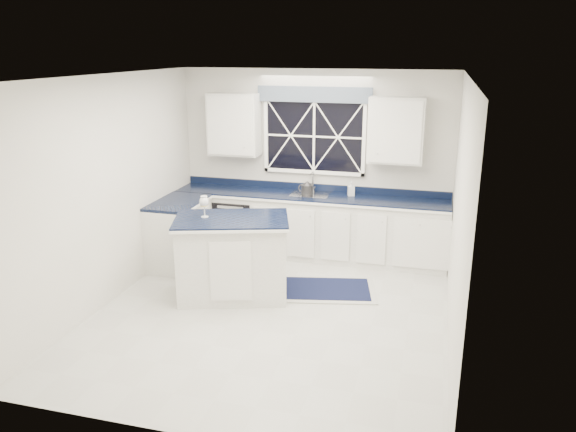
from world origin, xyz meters
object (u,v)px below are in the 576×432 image
(faucet, at_px, (313,181))
(wine_glass, at_px, (204,203))
(dishwasher, at_px, (239,224))
(soap_bottle, at_px, (351,189))
(kettle, at_px, (307,188))
(island, at_px, (232,257))

(faucet, distance_m, wine_glass, 2.06)
(dishwasher, xyz_separation_m, soap_bottle, (1.69, 0.12, 0.63))
(faucet, relative_size, kettle, 1.10)
(island, distance_m, kettle, 1.80)
(faucet, height_order, island, faucet)
(faucet, bearing_deg, dishwasher, -169.98)
(wine_glass, bearing_deg, dishwasher, 96.14)
(kettle, height_order, wine_glass, wine_glass)
(dishwasher, distance_m, wine_glass, 1.84)
(faucet, xyz_separation_m, wine_glass, (-0.92, -1.84, 0.10))
(dishwasher, distance_m, island, 1.68)
(kettle, bearing_deg, wine_glass, -103.13)
(soap_bottle, bearing_deg, dishwasher, -176.09)
(faucet, bearing_deg, wine_glass, -116.60)
(faucet, bearing_deg, soap_bottle, -7.72)
(wine_glass, bearing_deg, faucet, 63.40)
(faucet, relative_size, island, 0.20)
(kettle, height_order, soap_bottle, soap_bottle)
(island, height_order, wine_glass, wine_glass)
(island, bearing_deg, faucet, 54.06)
(kettle, xyz_separation_m, wine_glass, (-0.88, -1.68, 0.17))
(wine_glass, bearing_deg, soap_bottle, 49.46)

